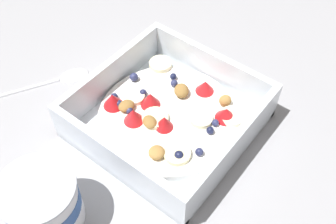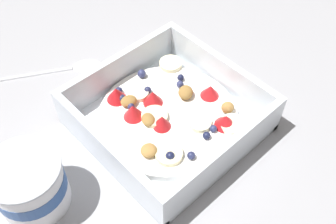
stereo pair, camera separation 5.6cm
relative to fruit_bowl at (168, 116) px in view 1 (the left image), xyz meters
The scene contains 4 objects.
ground_plane 0.02m from the fruit_bowl, 32.48° to the left, with size 2.40×2.40×0.00m, color #9E9EA3.
fruit_bowl is the anchor object (origin of this frame).
spoon 0.20m from the fruit_bowl, 10.92° to the left, with size 0.10×0.16×0.01m.
yogurt_cup 0.21m from the fruit_bowl, 83.03° to the left, with size 0.09×0.09×0.08m.
Camera 1 is at (-0.23, 0.27, 0.46)m, focal length 42.60 mm.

